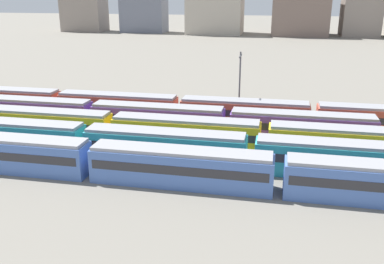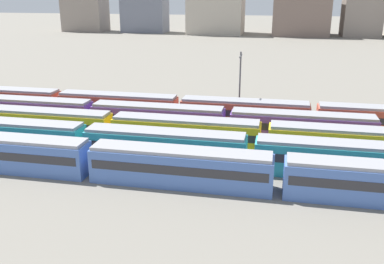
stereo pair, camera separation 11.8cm
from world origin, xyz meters
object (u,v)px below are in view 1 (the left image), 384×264
object	(u,v)px
train_track_0	(279,175)
train_track_2	(186,133)
train_track_3	(92,114)
catenary_pole_1	(240,82)
train_track_1	(251,153)
train_track_4	(313,116)

from	to	relation	value
train_track_0	train_track_2	bearing A→B (deg)	137.17
train_track_3	catenary_pole_1	bearing A→B (deg)	22.79
train_track_0	train_track_3	xyz separation A→B (m)	(-25.67, 15.60, 0.00)
train_track_0	catenary_pole_1	distance (m)	24.87
train_track_1	train_track_2	size ratio (longest dim) A/B	1.20
train_track_0	train_track_1	bearing A→B (deg)	119.85
catenary_pole_1	train_track_3	bearing A→B (deg)	-157.21
train_track_3	train_track_4	size ratio (longest dim) A/B	0.66
train_track_2	train_track_3	distance (m)	15.36
catenary_pole_1	train_track_4	bearing A→B (deg)	-16.14
train_track_2	train_track_1	bearing A→B (deg)	-32.27
train_track_3	train_track_0	bearing A→B (deg)	-31.28
train_track_1	train_track_3	world-z (taller)	same
train_track_4	catenary_pole_1	distance (m)	11.53
train_track_1	train_track_3	size ratio (longest dim) A/B	1.51
train_track_3	train_track_4	xyz separation A→B (m)	(30.11, 5.20, 0.00)
train_track_2	train_track_4	bearing A→B (deg)	33.60
train_track_2	train_track_3	world-z (taller)	same
train_track_3	catenary_pole_1	distance (m)	21.58
train_track_0	train_track_3	bearing A→B (deg)	148.72
train_track_0	train_track_2	xyz separation A→B (m)	(-11.22, 10.40, 0.00)
train_track_4	train_track_3	bearing A→B (deg)	-170.20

